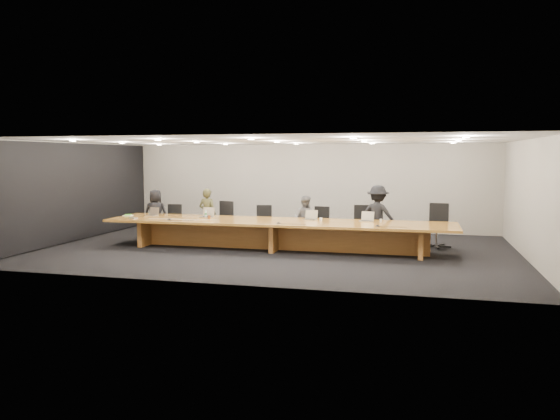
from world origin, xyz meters
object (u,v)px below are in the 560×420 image
(person_c, at_px, (305,219))
(laptop_a, at_px, (152,211))
(water_bottle, at_px, (206,214))
(mic_right, at_px, (377,226))
(person_d, at_px, (378,216))
(amber_mug, at_px, (209,217))
(person_a, at_px, (156,214))
(conference_table, at_px, (277,230))
(chair_right, at_px, (362,225))
(chair_left, at_px, (222,220))
(chair_mid_right, at_px, (319,225))
(person_b, at_px, (207,214))
(laptop_e, at_px, (366,216))
(chair_far_right, at_px, (437,225))
(paper_cup_far, at_px, (381,221))
(paper_cup_near, at_px, (321,219))
(laptop_d, at_px, (310,215))
(chair_mid_left, at_px, (263,223))
(laptop_b, at_px, (206,212))
(mic_center, at_px, (278,223))
(av_box, at_px, (133,218))
(chair_far_left, at_px, (174,221))
(mic_left, at_px, (169,219))

(person_c, xyz_separation_m, laptop_a, (-4.17, -0.98, 0.21))
(person_c, height_order, laptop_a, person_c)
(water_bottle, relative_size, mic_right, 1.58)
(person_d, height_order, amber_mug, person_d)
(person_a, bearing_deg, conference_table, 153.83)
(chair_right, xyz_separation_m, laptop_a, (-5.76, -0.94, 0.32))
(chair_left, bearing_deg, conference_table, -16.20)
(conference_table, height_order, person_a, person_a)
(chair_left, xyz_separation_m, chair_mid_right, (2.86, 0.05, -0.05))
(person_b, bearing_deg, laptop_e, 176.91)
(chair_left, height_order, chair_far_right, chair_far_right)
(chair_far_right, height_order, water_bottle, chair_far_right)
(chair_mid_right, relative_size, paper_cup_far, 12.78)
(person_c, distance_m, paper_cup_near, 1.23)
(chair_right, height_order, mic_right, chair_right)
(laptop_d, xyz_separation_m, water_bottle, (-2.86, -0.16, -0.03))
(mic_right, bearing_deg, paper_cup_near, 154.08)
(chair_mid_left, bearing_deg, laptop_b, -150.94)
(laptop_b, relative_size, water_bottle, 1.80)
(conference_table, height_order, person_c, person_c)
(person_a, xyz_separation_m, laptop_b, (1.96, -0.86, 0.17))
(laptop_d, relative_size, mic_center, 2.66)
(conference_table, relative_size, av_box, 47.21)
(chair_far_right, relative_size, amber_mug, 13.43)
(amber_mug, xyz_separation_m, mic_center, (2.05, -0.55, -0.03))
(water_bottle, distance_m, av_box, 1.92)
(chair_right, height_order, mic_center, chair_right)
(chair_far_left, height_order, person_b, person_b)
(water_bottle, xyz_separation_m, mic_left, (-0.70, -0.78, -0.08))
(paper_cup_far, bearing_deg, mic_right, -91.38)
(paper_cup_far, bearing_deg, mic_left, -170.63)
(laptop_b, height_order, amber_mug, laptop_b)
(water_bottle, bearing_deg, laptop_d, 3.13)
(person_b, bearing_deg, person_d, -173.13)
(chair_far_right, bearing_deg, chair_left, -166.90)
(chair_far_left, bearing_deg, person_c, -15.54)
(person_a, xyz_separation_m, water_bottle, (1.95, -0.89, 0.13))
(chair_far_right, relative_size, water_bottle, 6.04)
(chair_far_right, xyz_separation_m, laptop_b, (-6.07, -1.05, 0.29))
(paper_cup_near, xyz_separation_m, mic_left, (-3.88, -0.74, -0.02))
(chair_far_right, distance_m, paper_cup_near, 3.11)
(amber_mug, bearing_deg, chair_mid_right, 26.23)
(laptop_a, distance_m, mic_center, 3.98)
(person_b, height_order, amber_mug, person_b)
(chair_mid_right, distance_m, mic_center, 2.03)
(person_c, distance_m, mic_right, 2.76)
(chair_far_right, height_order, laptop_b, chair_far_right)
(conference_table, relative_size, chair_left, 7.97)
(laptop_b, bearing_deg, laptop_e, 10.52)
(laptop_e, distance_m, mic_center, 2.29)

